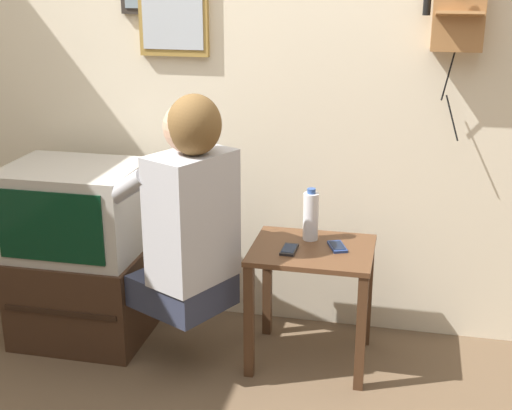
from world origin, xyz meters
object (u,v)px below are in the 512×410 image
Objects in this scene: television at (74,209)px; person at (187,210)px; cell_phone_held at (289,249)px; cell_phone_spare at (337,247)px; water_bottle at (311,216)px.

person is at bearing -16.28° from television.
cell_phone_spare is (0.19, 0.08, 0.00)m from cell_phone_held.
cell_phone_held is at bearing 179.90° from cell_phone_spare.
cell_phone_spare is at bearing 1.18° from television.
cell_phone_held is at bearing -113.83° from water_bottle.
cell_phone_held is 0.91× the size of cell_phone_spare.
person is at bearing -149.78° from water_bottle.
cell_phone_spare is 0.59× the size of water_bottle.
person is 0.46m from cell_phone_held.
television is 4.33× the size of cell_phone_spare.
television is at bearing 100.65° from person.
person is 3.96× the size of water_bottle.
water_bottle is at bearing 67.48° from cell_phone_held.
cell_phone_spare is (1.19, 0.02, -0.09)m from television.
person is at bearing -161.73° from cell_phone_held.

